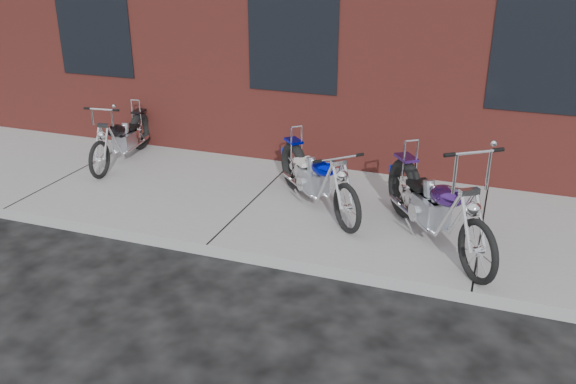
% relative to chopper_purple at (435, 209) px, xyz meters
% --- Properties ---
extents(ground, '(120.00, 120.00, 0.00)m').
position_rel_chopper_purple_xyz_m(ground, '(-2.47, -0.96, -0.59)').
color(ground, black).
rests_on(ground, ground).
extents(sidewalk, '(22.00, 3.00, 0.15)m').
position_rel_chopper_purple_xyz_m(sidewalk, '(-2.47, 0.54, -0.51)').
color(sidewalk, gray).
rests_on(sidewalk, ground).
extents(chopper_purple, '(1.51, 2.02, 1.35)m').
position_rel_chopper_purple_xyz_m(chopper_purple, '(0.00, 0.00, 0.00)').
color(chopper_purple, black).
rests_on(chopper_purple, sidewalk).
extents(chopper_blue, '(1.59, 1.63, 0.95)m').
position_rel_chopper_purple_xyz_m(chopper_blue, '(-1.59, 0.52, -0.04)').
color(chopper_blue, black).
rests_on(chopper_blue, sidewalk).
extents(chopper_third, '(0.50, 1.99, 1.01)m').
position_rel_chopper_purple_xyz_m(chopper_third, '(-5.03, 1.18, -0.08)').
color(chopper_third, black).
rests_on(chopper_third, sidewalk).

